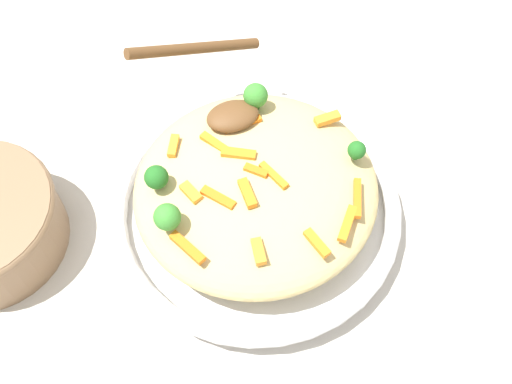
# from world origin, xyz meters

# --- Properties ---
(ground_plane) EXTENTS (2.40, 2.40, 0.00)m
(ground_plane) POSITION_xyz_m (0.00, 0.00, 0.00)
(ground_plane) COLOR beige
(serving_bowl) EXTENTS (0.32, 0.32, 0.04)m
(serving_bowl) POSITION_xyz_m (0.00, 0.00, 0.02)
(serving_bowl) COLOR silver
(serving_bowl) RESTS_ON ground_plane
(pasta_mound) EXTENTS (0.25, 0.25, 0.06)m
(pasta_mound) POSITION_xyz_m (0.00, 0.00, 0.07)
(pasta_mound) COLOR #D1BA7A
(pasta_mound) RESTS_ON serving_bowl
(carrot_piece_0) EXTENTS (0.02, 0.02, 0.01)m
(carrot_piece_0) POSITION_xyz_m (-0.00, 0.00, 0.10)
(carrot_piece_0) COLOR orange
(carrot_piece_0) RESTS_ON pasta_mound
(carrot_piece_1) EXTENTS (0.03, 0.01, 0.01)m
(carrot_piece_1) POSITION_xyz_m (0.10, 0.04, 0.09)
(carrot_piece_1) COLOR orange
(carrot_piece_1) RESTS_ON pasta_mound
(carrot_piece_2) EXTENTS (0.02, 0.04, 0.01)m
(carrot_piece_2) POSITION_xyz_m (0.08, -0.06, 0.09)
(carrot_piece_2) COLOR orange
(carrot_piece_2) RESTS_ON pasta_mound
(carrot_piece_3) EXTENTS (0.01, 0.03, 0.01)m
(carrot_piece_3) POSITION_xyz_m (-0.03, -0.08, 0.09)
(carrot_piece_3) COLOR orange
(carrot_piece_3) RESTS_ON pasta_mound
(carrot_piece_4) EXTENTS (0.02, 0.03, 0.01)m
(carrot_piece_4) POSITION_xyz_m (-0.07, -0.00, 0.09)
(carrot_piece_4) COLOR orange
(carrot_piece_4) RESTS_ON pasta_mound
(carrot_piece_5) EXTENTS (0.02, 0.03, 0.01)m
(carrot_piece_5) POSITION_xyz_m (-0.03, 0.05, 0.09)
(carrot_piece_5) COLOR orange
(carrot_piece_5) RESTS_ON pasta_mound
(carrot_piece_6) EXTENTS (0.03, 0.04, 0.01)m
(carrot_piece_6) POSITION_xyz_m (0.06, -0.08, 0.09)
(carrot_piece_6) COLOR orange
(carrot_piece_6) RESTS_ON pasta_mound
(carrot_piece_7) EXTENTS (0.03, 0.04, 0.01)m
(carrot_piece_7) POSITION_xyz_m (-0.09, -0.05, 0.09)
(carrot_piece_7) COLOR orange
(carrot_piece_7) RESTS_ON pasta_mound
(carrot_piece_8) EXTENTS (0.04, 0.01, 0.01)m
(carrot_piece_8) POSITION_xyz_m (0.01, 0.06, 0.09)
(carrot_piece_8) COLOR orange
(carrot_piece_8) RESTS_ON pasta_mound
(carrot_piece_9) EXTENTS (0.02, 0.04, 0.01)m
(carrot_piece_9) POSITION_xyz_m (0.01, -0.01, 0.10)
(carrot_piece_9) COLOR orange
(carrot_piece_9) RESTS_ON pasta_mound
(carrot_piece_10) EXTENTS (0.01, 0.03, 0.01)m
(carrot_piece_10) POSITION_xyz_m (-0.02, -0.02, 0.10)
(carrot_piece_10) COLOR orange
(carrot_piece_10) RESTS_ON pasta_mound
(carrot_piece_11) EXTENTS (0.02, 0.03, 0.01)m
(carrot_piece_11) POSITION_xyz_m (-0.07, 0.06, 0.09)
(carrot_piece_11) COLOR orange
(carrot_piece_11) RESTS_ON pasta_mound
(carrot_piece_12) EXTENTS (0.02, 0.03, 0.01)m
(carrot_piece_12) POSITION_xyz_m (0.03, -0.09, 0.09)
(carrot_piece_12) COLOR orange
(carrot_piece_12) RESTS_ON pasta_mound
(carrot_piece_13) EXTENTS (0.03, 0.03, 0.01)m
(carrot_piece_13) POSITION_xyz_m (-0.04, -0.02, 0.09)
(carrot_piece_13) COLOR orange
(carrot_piece_13) RESTS_ON pasta_mound
(carrot_piece_14) EXTENTS (0.04, 0.03, 0.01)m
(carrot_piece_14) POSITION_xyz_m (-0.01, 0.03, 0.10)
(carrot_piece_14) COLOR orange
(carrot_piece_14) RESTS_ON pasta_mound
(broccoli_floret_0) EXTENTS (0.03, 0.03, 0.03)m
(broccoli_floret_0) POSITION_xyz_m (-0.10, -0.03, 0.11)
(broccoli_floret_0) COLOR #377928
(broccoli_floret_0) RESTS_ON pasta_mound
(broccoli_floret_1) EXTENTS (0.02, 0.02, 0.02)m
(broccoli_floret_1) POSITION_xyz_m (0.10, -0.01, 0.10)
(broccoli_floret_1) COLOR #205B1C
(broccoli_floret_1) RESTS_ON pasta_mound
(broccoli_floret_2) EXTENTS (0.02, 0.02, 0.03)m
(broccoli_floret_2) POSITION_xyz_m (-0.09, 0.02, 0.10)
(broccoli_floret_2) COLOR #205B1C
(broccoli_floret_2) RESTS_ON pasta_mound
(broccoli_floret_3) EXTENTS (0.03, 0.03, 0.03)m
(broccoli_floret_3) POSITION_xyz_m (0.03, 0.08, 0.11)
(broccoli_floret_3) COLOR #377928
(broccoli_floret_3) RESTS_ON pasta_mound
(serving_spoon) EXTENTS (0.15, 0.12, 0.08)m
(serving_spoon) POSITION_xyz_m (-0.00, 0.10, 0.11)
(serving_spoon) COLOR brown
(serving_spoon) RESTS_ON pasta_mound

